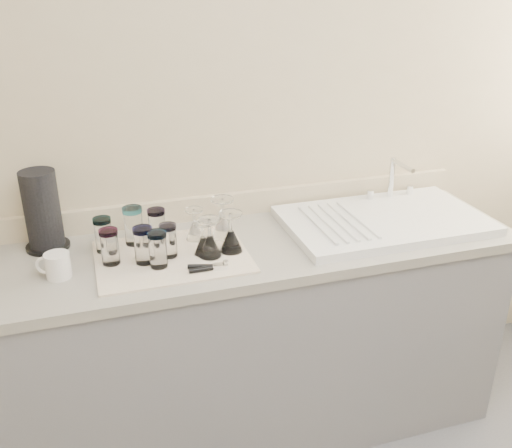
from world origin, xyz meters
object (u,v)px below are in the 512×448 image
object	(u,v)px
paper_towel_roll	(42,211)
tumbler_purple	(157,226)
goblet_front_right	(231,238)
goblet_extra	(203,243)
tumbler_magenta	(110,246)
goblet_back_right	(223,224)
tumbler_teal	(103,234)
tumbler_extra	(158,249)
tumbler_blue	(144,245)
white_mug	(57,265)
goblet_front_left	(210,244)
tumbler_lavender	(168,240)
sink_unit	(384,220)
can_opener	(208,267)
goblet_back_left	(195,229)
tumbler_cyan	(134,225)

from	to	relation	value
paper_towel_roll	tumbler_purple	bearing A→B (deg)	-13.13
goblet_front_right	goblet_extra	size ratio (longest dim) A/B	1.24
tumbler_magenta	goblet_back_right	size ratio (longest dim) A/B	0.83
tumbler_magenta	goblet_front_right	xyz separation A→B (m)	(0.43, -0.03, -0.02)
tumbler_teal	tumbler_extra	distance (m)	0.25
paper_towel_roll	tumbler_blue	bearing A→B (deg)	-36.45
goblet_extra	tumbler_magenta	bearing A→B (deg)	176.00
tumbler_teal	white_mug	bearing A→B (deg)	-139.64
tumbler_extra	goblet_front_left	bearing A→B (deg)	7.11
tumbler_teal	tumbler_purple	distance (m)	0.20
tumbler_teal	tumbler_lavender	xyz separation A→B (m)	(0.22, -0.12, -0.00)
goblet_back_right	goblet_front_right	size ratio (longest dim) A/B	1.04
goblet_front_right	paper_towel_roll	distance (m)	0.71
tumbler_blue	goblet_front_right	world-z (taller)	goblet_front_right
sink_unit	can_opener	world-z (taller)	sink_unit
goblet_front_left	goblet_front_right	xyz separation A→B (m)	(0.08, 0.02, 0.00)
tumbler_teal	paper_towel_roll	distance (m)	0.24
goblet_front_left	sink_unit	bearing A→B (deg)	5.90
tumbler_extra	sink_unit	bearing A→B (deg)	6.14
tumbler_blue	goblet_back_left	xyz separation A→B (m)	(0.21, 0.14, -0.03)
tumbler_cyan	goblet_back_left	bearing A→B (deg)	-7.74
tumbler_extra	white_mug	distance (m)	0.34
tumbler_lavender	paper_towel_roll	world-z (taller)	paper_towel_roll
sink_unit	tumbler_cyan	world-z (taller)	sink_unit
goblet_front_right	goblet_back_left	bearing A→B (deg)	127.16
tumbler_purple	goblet_front_right	world-z (taller)	goblet_front_right
goblet_back_right	paper_towel_roll	distance (m)	0.67
tumbler_teal	tumbler_blue	world-z (taller)	tumbler_blue
sink_unit	tumbler_lavender	bearing A→B (deg)	-177.79
tumbler_extra	goblet_back_left	distance (m)	0.25
sink_unit	goblet_back_left	world-z (taller)	sink_unit
sink_unit	tumbler_lavender	world-z (taller)	sink_unit
goblet_front_right	goblet_back_right	bearing A→B (deg)	88.82
goblet_back_left	goblet_extra	bearing A→B (deg)	-88.43
goblet_back_right	tumbler_lavender	bearing A→B (deg)	-155.35
tumbler_lavender	goblet_extra	bearing A→B (deg)	-7.95
can_opener	goblet_back_left	bearing A→B (deg)	88.23
tumbler_blue	white_mug	world-z (taller)	tumbler_blue
tumbler_purple	tumbler_blue	size ratio (longest dim) A/B	0.99
tumbler_cyan	paper_towel_roll	distance (m)	0.33
goblet_back_right	tumbler_purple	bearing A→B (deg)	174.54
tumbler_teal	tumbler_magenta	distance (m)	0.11
tumbler_cyan	can_opener	size ratio (longest dim) A/B	1.05
goblet_front_left	goblet_front_right	size ratio (longest dim) A/B	0.96
tumbler_purple	goblet_extra	world-z (taller)	tumbler_purple
goblet_back_right	can_opener	world-z (taller)	goblet_back_right
tumbler_blue	goblet_back_right	size ratio (longest dim) A/B	0.86
tumbler_teal	goblet_back_left	size ratio (longest dim) A/B	1.05
tumbler_magenta	tumbler_lavender	xyz separation A→B (m)	(0.21, -0.01, -0.00)
tumbler_teal	tumbler_blue	distance (m)	0.19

